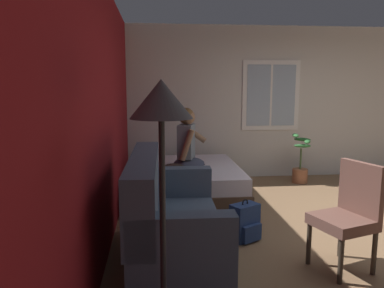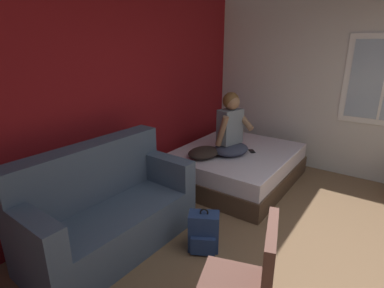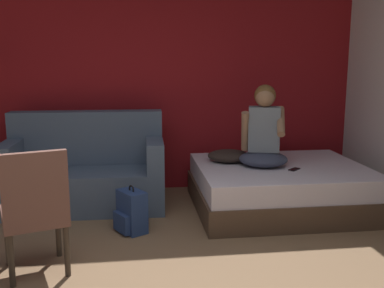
{
  "view_description": "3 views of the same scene",
  "coord_description": "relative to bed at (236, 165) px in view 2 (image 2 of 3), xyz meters",
  "views": [
    {
      "loc": [
        -3.86,
        2.48,
        1.66
      ],
      "look_at": [
        0.41,
        2.05,
        0.99
      ],
      "focal_mm": 35.0,
      "sensor_mm": 36.0,
      "label": 1
    },
    {
      "loc": [
        -2.2,
        0.15,
        1.99
      ],
      "look_at": [
        0.54,
        2.1,
        0.84
      ],
      "focal_mm": 28.0,
      "sensor_mm": 36.0,
      "label": 2
    },
    {
      "loc": [
        -0.03,
        -2.57,
        1.62
      ],
      "look_at": [
        0.55,
        1.86,
        0.77
      ],
      "focal_mm": 42.0,
      "sensor_mm": 36.0,
      "label": 3
    }
  ],
  "objects": [
    {
      "name": "cell_phone",
      "position": [
        0.08,
        -0.21,
        0.25
      ],
      "size": [
        0.15,
        0.15,
        0.01
      ],
      "primitive_type": "cube",
      "rotation": [
        0.0,
        0.0,
        2.31
      ],
      "color": "black",
      "rests_on": "bed"
    },
    {
      "name": "wall_back_accent",
      "position": [
        -1.55,
        1.02,
        1.11
      ],
      "size": [
        10.44,
        0.16,
        2.7
      ],
      "primitive_type": "cube",
      "color": "maroon",
      "rests_on": "ground"
    },
    {
      "name": "couch",
      "position": [
        -2.12,
        0.35,
        0.16
      ],
      "size": [
        1.72,
        0.87,
        1.04
      ],
      "color": "#47566B",
      "rests_on": "ground"
    },
    {
      "name": "throw_pillow",
      "position": [
        -0.53,
        0.23,
        0.31
      ],
      "size": [
        0.54,
        0.45,
        0.14
      ],
      "primitive_type": "ellipsoid",
      "rotation": [
        0.0,
        0.0,
        -0.2
      ],
      "color": "#2D231E",
      "rests_on": "bed"
    },
    {
      "name": "person_seated",
      "position": [
        -0.2,
        0.01,
        0.6
      ],
      "size": [
        0.62,
        0.57,
        0.88
      ],
      "color": "#383D51",
      "rests_on": "bed"
    },
    {
      "name": "bed",
      "position": [
        0.0,
        0.0,
        0.0
      ],
      "size": [
        1.85,
        1.56,
        0.48
      ],
      "color": "#4C3828",
      "rests_on": "ground"
    },
    {
      "name": "backpack",
      "position": [
        -1.62,
        -0.49,
        -0.04
      ],
      "size": [
        0.33,
        0.35,
        0.46
      ],
      "color": "navy",
      "rests_on": "ground"
    },
    {
      "name": "side_chair",
      "position": [
        -2.33,
        -1.27,
        0.3
      ],
      "size": [
        0.58,
        0.58,
        0.98
      ],
      "color": "#382D23",
      "rests_on": "ground"
    }
  ]
}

